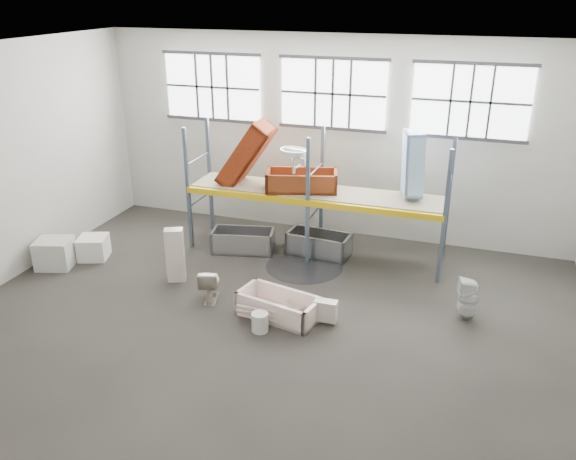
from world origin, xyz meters
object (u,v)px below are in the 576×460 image
at_px(bathtub_beige, 279,306).
at_px(bucket, 260,322).
at_px(cistern_tall, 175,255).
at_px(steel_tub_right, 319,244).
at_px(toilet_white, 468,299).
at_px(blue_tub_upright, 413,163).
at_px(rust_tub_flat, 302,181).
at_px(toilet_beige, 210,284).
at_px(steel_tub_left, 243,241).
at_px(carton_near, 55,253).

bearing_deg(bathtub_beige, bucket, -92.18).
bearing_deg(cistern_tall, steel_tub_right, 17.89).
xyz_separation_m(toilet_white, steel_tub_right, (-3.53, 1.91, -0.15)).
distance_m(bathtub_beige, blue_tub_upright, 4.41).
bearing_deg(blue_tub_upright, rust_tub_flat, -173.97).
bearing_deg(toilet_beige, steel_tub_left, -100.05).
bearing_deg(steel_tub_right, toilet_white, -28.42).
height_order(rust_tub_flat, bucket, rust_tub_flat).
height_order(toilet_beige, toilet_white, toilet_white).
xyz_separation_m(toilet_white, carton_near, (-9.12, -0.66, -0.09)).
distance_m(bathtub_beige, toilet_white, 3.68).
xyz_separation_m(bathtub_beige, steel_tub_left, (-1.83, 2.60, 0.04)).
bearing_deg(carton_near, steel_tub_left, 29.75).
xyz_separation_m(bathtub_beige, carton_near, (-5.62, 0.44, 0.10)).
xyz_separation_m(blue_tub_upright, carton_near, (-7.62, -2.84, -2.06)).
height_order(blue_tub_upright, bucket, blue_tub_upright).
relative_size(bucket, carton_near, 0.48).
height_order(steel_tub_right, bucket, steel_tub_right).
bearing_deg(bucket, toilet_white, 24.87).
xyz_separation_m(bathtub_beige, steel_tub_right, (-0.02, 3.00, 0.04)).
height_order(rust_tub_flat, blue_tub_upright, blue_tub_upright).
height_order(blue_tub_upright, carton_near, blue_tub_upright).
xyz_separation_m(toilet_beige, toilet_white, (5.06, 0.91, 0.07)).
bearing_deg(toilet_white, carton_near, -100.58).
height_order(bathtub_beige, blue_tub_upright, blue_tub_upright).
relative_size(bathtub_beige, blue_tub_upright, 1.11).
height_order(toilet_beige, carton_near, toilet_beige).
relative_size(toilet_beige, steel_tub_left, 0.49).
relative_size(cistern_tall, bucket, 3.26).
distance_m(cistern_tall, steel_tub_right, 3.48).
distance_m(bucket, carton_near, 5.56).
height_order(bathtub_beige, bucket, bathtub_beige).
height_order(bathtub_beige, cistern_tall, cistern_tall).
bearing_deg(rust_tub_flat, steel_tub_right, -1.08).
height_order(cistern_tall, steel_tub_right, cistern_tall).
relative_size(steel_tub_left, rust_tub_flat, 0.90).
bearing_deg(carton_near, bucket, -10.83).
bearing_deg(cistern_tall, carton_near, 162.48).
distance_m(toilet_beige, rust_tub_flat, 3.36).
height_order(toilet_white, steel_tub_right, toilet_white).
bearing_deg(steel_tub_right, carton_near, -155.37).
bearing_deg(cistern_tall, toilet_white, -19.71).
distance_m(toilet_beige, steel_tub_right, 3.21).
xyz_separation_m(toilet_beige, bucket, (1.40, -0.79, -0.17)).
bearing_deg(steel_tub_left, toilet_beige, -83.66).
bearing_deg(carton_near, cistern_tall, 5.59).
xyz_separation_m(steel_tub_left, steel_tub_right, (1.80, 0.40, 0.00)).
bearing_deg(steel_tub_left, carton_near, -150.25).
height_order(bathtub_beige, steel_tub_right, steel_tub_right).
relative_size(bathtub_beige, bucket, 4.28).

